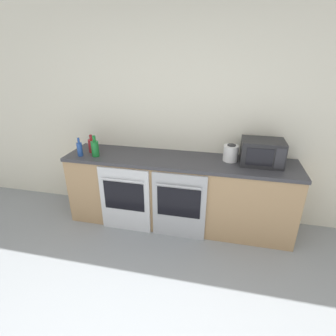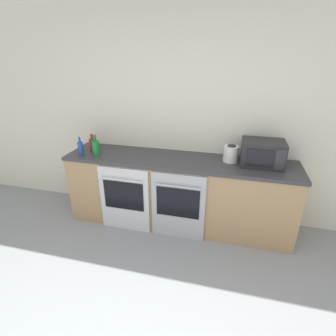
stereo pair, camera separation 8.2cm
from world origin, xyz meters
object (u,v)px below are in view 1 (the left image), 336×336
at_px(bottle_blue, 80,149).
at_px(kettle, 231,153).
at_px(microwave, 262,152).
at_px(bottle_green, 95,148).
at_px(bottle_red, 92,145).
at_px(oven_right, 179,207).
at_px(oven_left, 125,200).

relative_size(bottle_blue, kettle, 1.16).
relative_size(microwave, bottle_green, 1.77).
bearing_deg(bottle_red, bottle_green, -47.90).
distance_m(oven_right, kettle, 0.86).
bearing_deg(bottle_green, oven_left, -23.54).
height_order(bottle_red, kettle, bottle_red).
bearing_deg(microwave, bottle_red, -178.20).
xyz_separation_m(oven_right, bottle_red, (-1.17, 0.30, 0.55)).
bearing_deg(oven_right, oven_left, 180.00).
distance_m(microwave, bottle_red, 2.03).
bearing_deg(oven_left, bottle_green, 156.46).
relative_size(oven_right, bottle_green, 3.22).
relative_size(microwave, bottle_red, 2.03).
xyz_separation_m(oven_left, bottle_blue, (-0.59, 0.14, 0.55)).
height_order(microwave, bottle_red, microwave).
height_order(oven_left, kettle, kettle).
relative_size(bottle_green, bottle_blue, 1.14).
bearing_deg(bottle_blue, bottle_red, 63.70).
bearing_deg(bottle_blue, microwave, 5.91).
bearing_deg(bottle_red, oven_right, -14.29).
bearing_deg(microwave, kettle, 176.28).
xyz_separation_m(oven_left, microwave, (1.51, 0.36, 0.60)).
bearing_deg(oven_right, bottle_red, 165.71).
height_order(microwave, bottle_green, microwave).
xyz_separation_m(bottle_green, bottle_blue, (-0.19, -0.03, -0.01)).
bearing_deg(oven_right, bottle_green, 170.54).
xyz_separation_m(bottle_red, bottle_green, (0.11, -0.12, 0.01)).
distance_m(bottle_blue, kettle, 1.79).
bearing_deg(bottle_green, kettle, 7.43).
bearing_deg(microwave, oven_right, -157.13).
bearing_deg(bottle_red, oven_left, -30.05).
xyz_separation_m(oven_right, bottle_green, (-1.06, 0.18, 0.56)).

